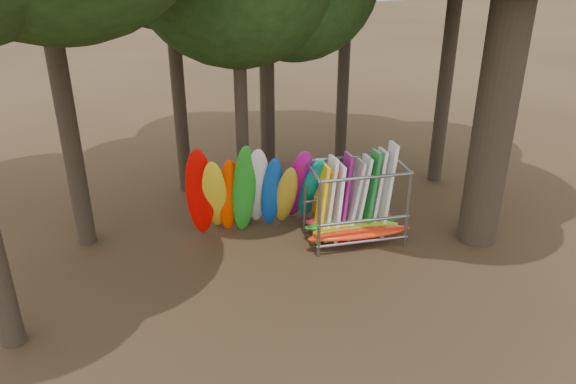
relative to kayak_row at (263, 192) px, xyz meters
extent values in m
plane|color=#47331E|center=(1.02, -1.81, -1.33)|extent=(120.00, 120.00, 0.00)
plane|color=gray|center=(1.02, 58.19, -1.33)|extent=(160.00, 160.00, 0.00)
cylinder|color=black|center=(-5.03, 0.68, 5.12)|extent=(0.51, 0.51, 12.91)
cylinder|color=black|center=(-2.03, 3.67, 3.70)|extent=(0.43, 0.43, 10.06)
cylinder|color=black|center=(3.85, 4.72, 4.39)|extent=(0.42, 0.42, 11.44)
cylinder|color=black|center=(-0.44, 0.77, 3.15)|extent=(0.37, 0.37, 8.95)
cylinder|color=black|center=(6.70, 2.56, 4.65)|extent=(0.47, 0.47, 11.96)
cylinder|color=black|center=(5.91, -1.69, 4.88)|extent=(1.08, 1.08, 12.41)
ellipsoid|color=#DF0703|center=(-1.79, -0.04, 0.17)|extent=(0.88, 1.28, 3.08)
ellipsoid|color=yellow|center=(-1.39, -0.02, 0.03)|extent=(0.91, 2.01, 2.89)
ellipsoid|color=#FF3A00|center=(-0.98, 0.09, -0.06)|extent=(0.66, 1.15, 2.64)
ellipsoid|color=#1F831F|center=(-0.58, -0.15, 0.17)|extent=(0.75, 1.26, 3.10)
ellipsoid|color=silver|center=(-0.17, 0.09, 0.12)|extent=(0.90, 1.86, 3.04)
ellipsoid|color=#0E46AA|center=(0.23, -0.05, -0.03)|extent=(0.64, 1.47, 2.72)
ellipsoid|color=#B59426|center=(0.64, -0.08, -0.16)|extent=(0.65, 1.71, 2.50)
ellipsoid|color=#AE1088|center=(1.04, 0.16, 0.03)|extent=(0.80, 1.77, 2.83)
ellipsoid|color=#098D88|center=(1.45, 0.08, -0.10)|extent=(0.76, 1.75, 2.61)
ellipsoid|color=#C6681B|center=(1.85, -0.09, -0.26)|extent=(0.87, 1.65, 2.30)
ellipsoid|color=#F62C0D|center=(2.45, -1.37, -0.91)|extent=(3.01, 0.55, 0.24)
ellipsoid|color=#BCDA1D|center=(2.45, -1.09, -0.91)|extent=(2.56, 0.55, 0.24)
ellipsoid|color=#1F7D1B|center=(2.45, -0.73, -0.91)|extent=(2.85, 0.55, 0.24)
ellipsoid|color=red|center=(2.45, -0.42, -0.91)|extent=(2.66, 0.55, 0.24)
cube|color=yellow|center=(1.49, -0.77, -0.19)|extent=(0.38, 0.75, 2.30)
cube|color=silver|center=(1.73, -0.65, -0.11)|extent=(0.46, 0.79, 2.46)
cube|color=white|center=(1.97, -0.78, -0.21)|extent=(0.34, 0.75, 2.28)
cube|color=#861670|center=(2.21, -0.58, -0.09)|extent=(0.36, 0.77, 2.50)
cube|color=silver|center=(2.45, -0.73, -0.17)|extent=(0.53, 0.76, 2.32)
cube|color=white|center=(2.69, -0.64, -0.14)|extent=(0.51, 0.77, 2.40)
cube|color=#1C7F2F|center=(2.93, -0.73, -0.06)|extent=(0.46, 0.78, 2.56)
cube|color=white|center=(3.17, -0.59, -0.07)|extent=(0.47, 0.77, 2.54)
cube|color=silver|center=(3.41, -0.79, 0.05)|extent=(0.45, 0.78, 2.78)
camera|label=1|loc=(-2.59, -14.27, 6.70)|focal=35.00mm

